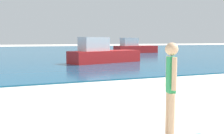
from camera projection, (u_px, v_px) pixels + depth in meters
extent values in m
cube|color=#14567F|center=(26.00, 51.00, 38.22)|extent=(160.00, 60.00, 0.06)
cylinder|color=#DDAD84|center=(169.00, 115.00, 4.59)|extent=(0.11, 0.11, 0.82)
cylinder|color=#DDAD84|center=(172.00, 117.00, 4.45)|extent=(0.11, 0.11, 0.82)
cube|color=#2DA35B|center=(171.00, 75.00, 4.44)|extent=(0.16, 0.21, 0.61)
sphere|color=#DDAD84|center=(172.00, 49.00, 4.40)|extent=(0.22, 0.22, 0.22)
cylinder|color=#DDAD84|center=(168.00, 72.00, 4.59)|extent=(0.08, 0.08, 0.55)
cylinder|color=#DDAD84|center=(174.00, 74.00, 4.29)|extent=(0.08, 0.08, 0.55)
cube|color=red|center=(105.00, 57.00, 19.30)|extent=(5.68, 3.07, 0.87)
cube|color=silver|center=(94.00, 44.00, 18.62)|extent=(2.20, 1.67, 0.98)
cube|color=red|center=(136.00, 49.00, 33.66)|extent=(5.77, 2.34, 0.90)
cube|color=silver|center=(129.00, 42.00, 33.09)|extent=(2.14, 1.45, 1.01)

